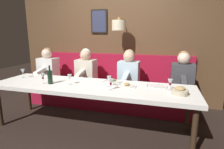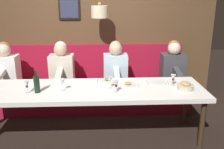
# 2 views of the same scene
# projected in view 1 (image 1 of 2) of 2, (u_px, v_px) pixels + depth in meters

# --- Properties ---
(ground_plane) EXTENTS (12.00, 12.00, 0.00)m
(ground_plane) POSITION_uv_depth(u_px,v_px,m) (91.00, 128.00, 3.07)
(ground_plane) COLOR black
(dining_table) EXTENTS (0.90, 3.23, 0.74)m
(dining_table) POSITION_uv_depth(u_px,v_px,m) (90.00, 88.00, 2.92)
(dining_table) COLOR white
(dining_table) RESTS_ON ground_plane
(banquette_bench) EXTENTS (0.52, 3.43, 0.45)m
(banquette_bench) POSITION_uv_depth(u_px,v_px,m) (108.00, 98.00, 3.86)
(banquette_bench) COLOR maroon
(banquette_bench) RESTS_ON ground_plane
(back_wall_panel) EXTENTS (0.59, 4.63, 2.90)m
(back_wall_panel) POSITION_uv_depth(u_px,v_px,m) (115.00, 42.00, 4.15)
(back_wall_panel) COLOR brown
(back_wall_panel) RESTS_ON ground_plane
(diner_nearest) EXTENTS (0.60, 0.40, 0.79)m
(diner_nearest) POSITION_uv_depth(u_px,v_px,m) (182.00, 74.00, 3.33)
(diner_nearest) COLOR #3D3D42
(diner_nearest) RESTS_ON banquette_bench
(diner_near) EXTENTS (0.60, 0.40, 0.79)m
(diner_near) POSITION_uv_depth(u_px,v_px,m) (129.00, 71.00, 3.60)
(diner_near) COLOR silver
(diner_near) RESTS_ON banquette_bench
(diner_middle) EXTENTS (0.60, 0.40, 0.79)m
(diner_middle) POSITION_uv_depth(u_px,v_px,m) (86.00, 69.00, 3.85)
(diner_middle) COLOR beige
(diner_middle) RESTS_ON banquette_bench
(diner_far) EXTENTS (0.60, 0.40, 0.79)m
(diner_far) POSITION_uv_depth(u_px,v_px,m) (48.00, 67.00, 4.10)
(diner_far) COLOR white
(diner_far) RESTS_ON banquette_bench
(place_setting_0) EXTENTS (0.24, 0.31, 0.05)m
(place_setting_0) POSITION_uv_depth(u_px,v_px,m) (113.00, 81.00, 3.11)
(place_setting_0) COLOR silver
(place_setting_0) RESTS_ON dining_table
(place_setting_1) EXTENTS (0.24, 0.32, 0.05)m
(place_setting_1) POSITION_uv_depth(u_px,v_px,m) (127.00, 85.00, 2.84)
(place_setting_1) COLOR silver
(place_setting_1) RESTS_ON dining_table
(place_setting_2) EXTENTS (0.24, 0.32, 0.01)m
(place_setting_2) POSITION_uv_depth(u_px,v_px,m) (157.00, 87.00, 2.79)
(place_setting_2) COLOR white
(place_setting_2) RESTS_ON dining_table
(wine_glass_0) EXTENTS (0.07, 0.07, 0.16)m
(wine_glass_0) POSITION_uv_depth(u_px,v_px,m) (23.00, 72.00, 3.36)
(wine_glass_0) COLOR silver
(wine_glass_0) RESTS_ON dining_table
(wine_glass_1) EXTENTS (0.07, 0.07, 0.16)m
(wine_glass_1) POSITION_uv_depth(u_px,v_px,m) (43.00, 77.00, 2.98)
(wine_glass_1) COLOR silver
(wine_glass_1) RESTS_ON dining_table
(wine_glass_2) EXTENTS (0.07, 0.07, 0.16)m
(wine_glass_2) POSITION_uv_depth(u_px,v_px,m) (111.00, 82.00, 2.63)
(wine_glass_2) COLOR silver
(wine_glass_2) RESTS_ON dining_table
(wine_glass_3) EXTENTS (0.07, 0.07, 0.16)m
(wine_glass_3) POSITION_uv_depth(u_px,v_px,m) (70.00, 77.00, 2.91)
(wine_glass_3) COLOR silver
(wine_glass_3) RESTS_ON dining_table
(wine_glass_4) EXTENTS (0.07, 0.07, 0.16)m
(wine_glass_4) POSITION_uv_depth(u_px,v_px,m) (109.00, 79.00, 2.81)
(wine_glass_4) COLOR silver
(wine_glass_4) RESTS_ON dining_table
(wine_glass_5) EXTENTS (0.07, 0.07, 0.16)m
(wine_glass_5) POSITION_uv_depth(u_px,v_px,m) (170.00, 82.00, 2.61)
(wine_glass_5) COLOR silver
(wine_glass_5) RESTS_ON dining_table
(wine_bottle) EXTENTS (0.08, 0.08, 0.30)m
(wine_bottle) POSITION_uv_depth(u_px,v_px,m) (50.00, 77.00, 2.96)
(wine_bottle) COLOR black
(wine_bottle) RESTS_ON dining_table
(bread_bowl) EXTENTS (0.22, 0.22, 0.12)m
(bread_bowl) POSITION_uv_depth(u_px,v_px,m) (180.00, 91.00, 2.44)
(bread_bowl) COLOR beige
(bread_bowl) RESTS_ON dining_table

